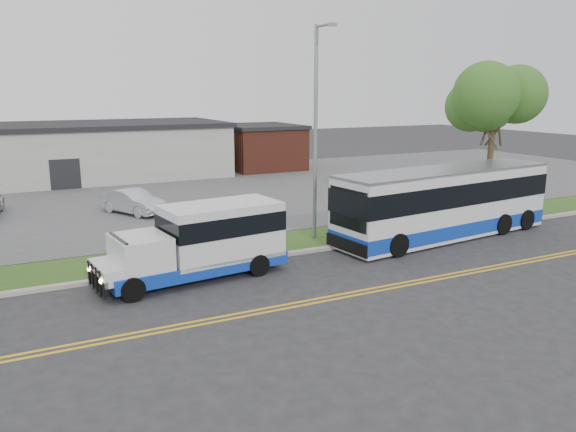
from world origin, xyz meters
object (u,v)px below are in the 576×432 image
tree_east (494,102)px  shuttle_bus (205,239)px  streetlight_near (316,127)px  transit_bus (444,203)px  parked_car_a (133,201)px

tree_east → shuttle_bus: tree_east is taller
streetlight_near → transit_bus: (5.77, -2.13, -3.58)m
tree_east → shuttle_bus: size_ratio=1.15×
transit_bus → streetlight_near: bearing=153.4°
transit_bus → tree_east: bearing=18.3°
tree_east → shuttle_bus: (-17.18, -2.90, -4.76)m
tree_east → streetlight_near: size_ratio=0.88×
streetlight_near → parked_car_a: streetlight_near is taller
shuttle_bus → parked_car_a: bearing=84.4°
tree_east → transit_bus: (-5.23, -2.40, -4.55)m
streetlight_near → transit_bus: bearing=-20.3°
tree_east → parked_car_a: (-17.44, 8.95, -5.42)m
streetlight_near → shuttle_bus: streetlight_near is taller
tree_east → streetlight_near: streetlight_near is taller
tree_east → transit_bus: bearing=-155.4°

